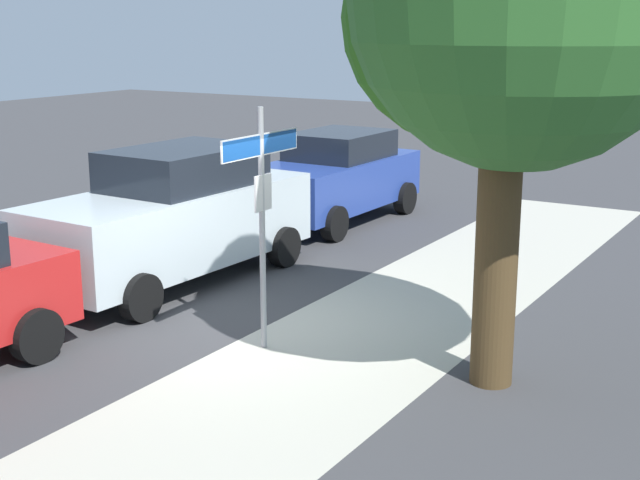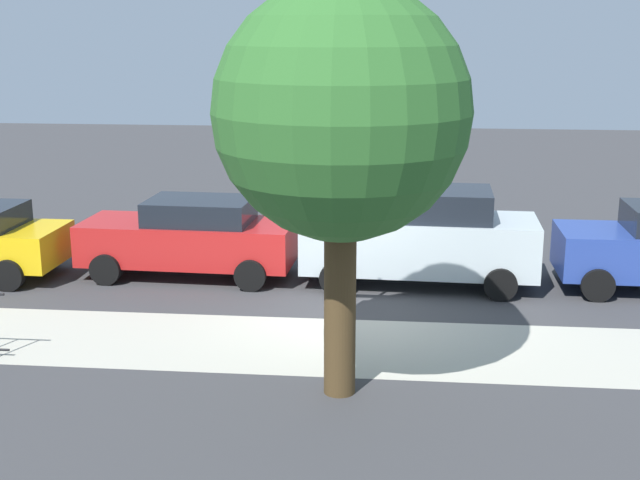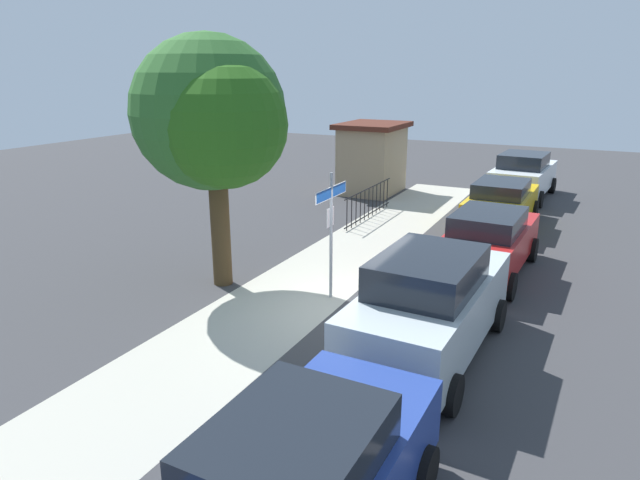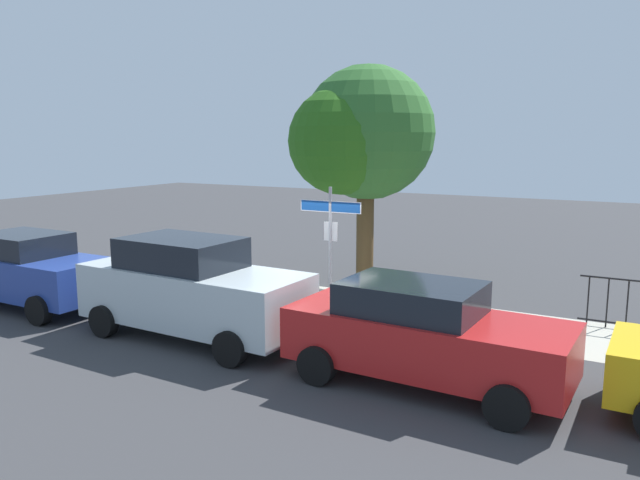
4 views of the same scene
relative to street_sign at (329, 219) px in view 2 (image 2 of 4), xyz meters
name	(u,v)px [view 2 (image 2 of 4)]	position (x,y,z in m)	size (l,w,h in m)	color
ground_plane	(352,320)	(-0.39, -0.40, -1.94)	(60.00, 60.00, 0.00)	#38383A
sidewalk_strip	(228,342)	(1.61, 0.90, -1.94)	(24.00, 2.60, 0.00)	#ADA99A
street_sign	(329,219)	(0.00, 0.00, 0.00)	(1.47, 0.07, 2.86)	#9EA0A5
shade_tree	(352,116)	(-0.53, 2.64, 2.02)	(3.46, 3.77, 5.75)	#47351D
car_silver	(422,237)	(-1.64, -2.73, -0.95)	(4.75, 2.12, 1.98)	silver
car_red	(191,237)	(3.16, -2.85, -1.09)	(4.50, 2.07, 1.66)	red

